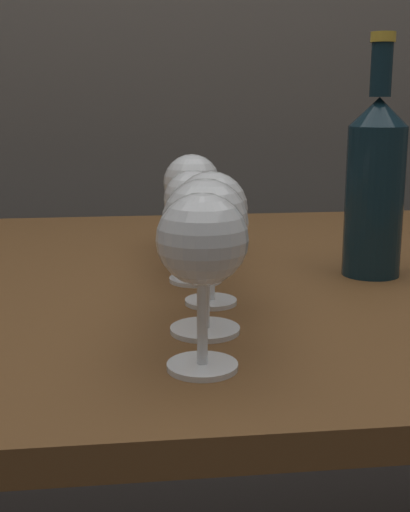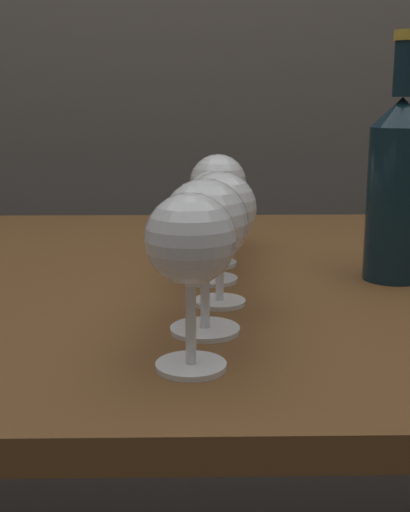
# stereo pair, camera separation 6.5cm
# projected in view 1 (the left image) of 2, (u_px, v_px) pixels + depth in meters

# --- Properties ---
(dining_table) EXTENTS (1.54, 0.89, 0.76)m
(dining_table) POSITION_uv_depth(u_px,v_px,m) (203.00, 333.00, 0.92)
(dining_table) COLOR brown
(dining_table) RESTS_ON ground_plane
(wine_glass_port) EXTENTS (0.08, 0.08, 0.15)m
(wine_glass_port) POSITION_uv_depth(u_px,v_px,m) (202.00, 245.00, 0.55)
(wine_glass_port) COLOR white
(wine_glass_port) RESTS_ON dining_table
(wine_glass_rose) EXTENTS (0.08, 0.08, 0.15)m
(wine_glass_rose) POSITION_uv_depth(u_px,v_px,m) (205.00, 228.00, 0.65)
(wine_glass_rose) COLOR white
(wine_glass_rose) RESTS_ON dining_table
(wine_glass_white) EXTENTS (0.08, 0.08, 0.15)m
(wine_glass_white) POSITION_uv_depth(u_px,v_px,m) (211.00, 212.00, 0.74)
(wine_glass_white) COLOR white
(wine_glass_white) RESTS_ON dining_table
(wine_glass_pinot) EXTENTS (0.07, 0.07, 0.12)m
(wine_glass_pinot) POSITION_uv_depth(u_px,v_px,m) (195.00, 214.00, 0.83)
(wine_glass_pinot) COLOR white
(wine_glass_pinot) RESTS_ON dining_table
(wine_glass_chardonnay) EXTENTS (0.08, 0.08, 0.13)m
(wine_glass_chardonnay) POSITION_uv_depth(u_px,v_px,m) (193.00, 201.00, 0.92)
(wine_glass_chardonnay) COLOR white
(wine_glass_chardonnay) RESTS_ON dining_table
(wine_glass_amber) EXTENTS (0.08, 0.08, 0.14)m
(wine_glass_amber) POSITION_uv_depth(u_px,v_px,m) (193.00, 185.00, 1.01)
(wine_glass_amber) COLOR white
(wine_glass_amber) RESTS_ON dining_table
(wine_bottle) EXTENTS (0.07, 0.07, 0.30)m
(wine_bottle) POSITION_uv_depth(u_px,v_px,m) (375.00, 183.00, 0.86)
(wine_bottle) COLOR #0F232D
(wine_bottle) RESTS_ON dining_table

